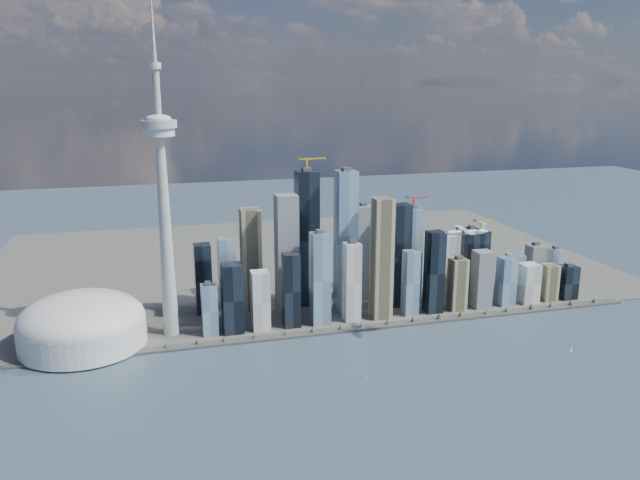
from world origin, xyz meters
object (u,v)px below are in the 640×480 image
object	(u,v)px
airplane	(467,231)
sailboat_east	(571,350)
sailboat_west	(367,377)
dome_stadium	(82,324)
needle_tower	(163,199)

from	to	relation	value
airplane	sailboat_east	bearing A→B (deg)	-18.97
sailboat_west	sailboat_east	world-z (taller)	sailboat_west
dome_stadium	airplane	xyz separation A→B (m)	(595.90, -154.47, 151.51)
airplane	sailboat_west	distance (m)	276.89
needle_tower	dome_stadium	bearing A→B (deg)	-175.91
sailboat_east	needle_tower	bearing A→B (deg)	145.40
dome_stadium	sailboat_east	xyz separation A→B (m)	(755.88, -225.80, -36.76)
airplane	sailboat_east	distance (m)	257.15
airplane	needle_tower	bearing A→B (deg)	165.23
needle_tower	sailboat_west	bearing A→B (deg)	-41.98
sailboat_west	sailboat_east	distance (m)	348.46
sailboat_east	dome_stadium	bearing A→B (deg)	149.72
needle_tower	sailboat_west	distance (m)	428.60
airplane	sailboat_west	bearing A→B (deg)	-152.92
dome_stadium	sailboat_west	size ratio (longest dim) A/B	21.85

